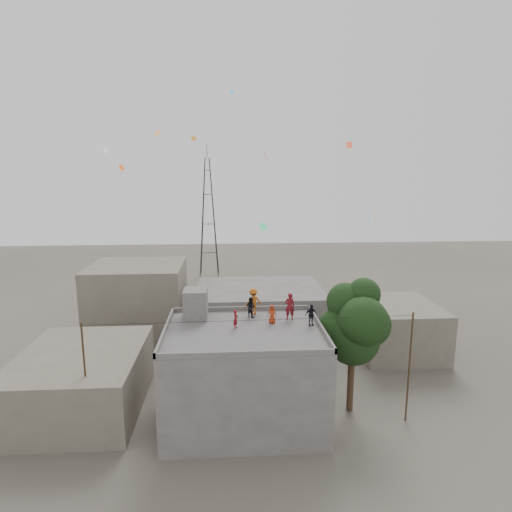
# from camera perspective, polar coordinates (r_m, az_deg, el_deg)

# --- Properties ---
(ground) EXTENTS (140.00, 140.00, 0.00)m
(ground) POSITION_cam_1_polar(r_m,az_deg,el_deg) (30.20, -1.57, -20.73)
(ground) COLOR #4A443D
(ground) RESTS_ON ground
(main_building) EXTENTS (10.00, 8.00, 6.10)m
(main_building) POSITION_cam_1_polar(r_m,az_deg,el_deg) (28.71, -1.60, -15.55)
(main_building) COLOR #54514E
(main_building) RESTS_ON ground
(parapet) EXTENTS (10.00, 8.00, 0.30)m
(parapet) POSITION_cam_1_polar(r_m,az_deg,el_deg) (27.42, -1.64, -9.57)
(parapet) COLOR #54514E
(parapet) RESTS_ON main_building
(stair_head_box) EXTENTS (1.60, 1.80, 2.00)m
(stair_head_box) POSITION_cam_1_polar(r_m,az_deg,el_deg) (29.68, -8.05, -6.31)
(stair_head_box) COLOR #54514E
(stair_head_box) RESTS_ON main_building
(neighbor_west) EXTENTS (8.00, 10.00, 4.00)m
(neighbor_west) POSITION_cam_1_polar(r_m,az_deg,el_deg) (32.58, -22.19, -15.08)
(neighbor_west) COLOR #5E594A
(neighbor_west) RESTS_ON ground
(neighbor_north) EXTENTS (12.00, 9.00, 5.00)m
(neighbor_north) POSITION_cam_1_polar(r_m,az_deg,el_deg) (41.95, 0.46, -7.55)
(neighbor_north) COLOR #54514E
(neighbor_north) RESTS_ON ground
(neighbor_northwest) EXTENTS (9.00, 8.00, 7.00)m
(neighbor_northwest) POSITION_cam_1_polar(r_m,az_deg,el_deg) (44.41, -15.44, -5.55)
(neighbor_northwest) COLOR #5E594A
(neighbor_northwest) RESTS_ON ground
(neighbor_east) EXTENTS (7.00, 8.00, 4.40)m
(neighbor_east) POSITION_cam_1_polar(r_m,az_deg,el_deg) (40.98, 18.08, -9.03)
(neighbor_east) COLOR #5E594A
(neighbor_east) RESTS_ON ground
(tree) EXTENTS (4.90, 4.60, 9.10)m
(tree) POSITION_cam_1_polar(r_m,az_deg,el_deg) (29.20, 13.10, -8.86)
(tree) COLOR black
(tree) RESTS_ON ground
(utility_line) EXTENTS (20.12, 0.62, 7.40)m
(utility_line) POSITION_cam_1_polar(r_m,az_deg,el_deg) (27.27, -0.43, -15.24)
(utility_line) COLOR black
(utility_line) RESTS_ON ground
(transmission_tower) EXTENTS (2.97, 2.97, 20.01)m
(transmission_tower) POSITION_cam_1_polar(r_m,az_deg,el_deg) (66.07, -6.37, 5.10)
(transmission_tower) COLOR black
(transmission_tower) RESTS_ON ground
(person_red_adult) EXTENTS (0.69, 0.47, 1.84)m
(person_red_adult) POSITION_cam_1_polar(r_m,az_deg,el_deg) (29.18, 4.52, -6.70)
(person_red_adult) COLOR maroon
(person_red_adult) RESTS_ON main_building
(person_orange_child) EXTENTS (0.70, 0.56, 1.25)m
(person_orange_child) POSITION_cam_1_polar(r_m,az_deg,el_deg) (28.49, 2.15, -7.75)
(person_orange_child) COLOR #A73113
(person_orange_child) RESTS_ON main_building
(person_dark_child) EXTENTS (0.86, 0.85, 1.40)m
(person_dark_child) POSITION_cam_1_polar(r_m,az_deg,el_deg) (29.65, -0.72, -6.82)
(person_dark_child) COLOR black
(person_dark_child) RESTS_ON main_building
(person_dark_adult) EXTENTS (0.90, 0.59, 1.43)m
(person_dark_adult) POSITION_cam_1_polar(r_m,az_deg,el_deg) (28.26, 7.34, -7.80)
(person_dark_adult) COLOR black
(person_dark_adult) RESTS_ON main_building
(person_orange_adult) EXTENTS (1.37, 1.04, 1.88)m
(person_orange_adult) POSITION_cam_1_polar(r_m,az_deg,el_deg) (30.06, -0.36, -6.09)
(person_orange_adult) COLOR #AE5313
(person_orange_adult) RESTS_ON main_building
(person_red_child) EXTENTS (0.43, 0.52, 1.22)m
(person_red_child) POSITION_cam_1_polar(r_m,az_deg,el_deg) (27.64, -2.74, -8.40)
(person_red_child) COLOR maroon
(person_red_child) RESTS_ON main_building
(kites) EXTENTS (20.92, 13.18, 11.05)m
(kites) POSITION_cam_1_polar(r_m,az_deg,el_deg) (33.71, -1.06, 12.79)
(kites) COLOR #E45018
(kites) RESTS_ON ground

